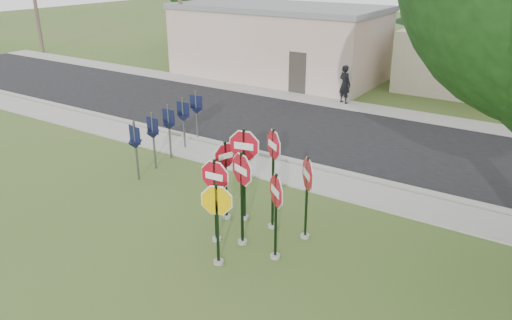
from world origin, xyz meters
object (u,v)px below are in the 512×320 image
Objects in this scene: stop_sign_yellow at (217,215)px; stop_sign_center at (242,185)px; pedestrian at (345,84)px; stop_sign_left at (215,190)px.

stop_sign_center is at bearing 91.96° from stop_sign_yellow.
stop_sign_center is 13.78m from pedestrian.
stop_sign_left is (-0.66, 0.81, 0.15)m from stop_sign_yellow.
stop_sign_center is 0.70m from stop_sign_left.
stop_sign_yellow reaches higher than pedestrian.
stop_sign_center reaches higher than stop_sign_left.
stop_sign_yellow is 1.16× the size of pedestrian.
stop_sign_left is at bearing 129.51° from stop_sign_yellow.
pedestrian is (-3.19, 14.45, -0.29)m from stop_sign_yellow.
stop_sign_center is 1.10m from stop_sign_yellow.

